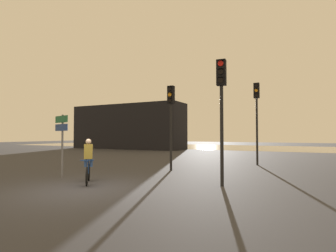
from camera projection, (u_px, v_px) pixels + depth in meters
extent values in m
plane|color=#333338|center=(84.00, 189.00, 8.46)|extent=(120.00, 120.00, 0.00)
cube|color=#9E937F|center=(251.00, 148.00, 36.59)|extent=(80.00, 16.00, 0.01)
cube|color=black|center=(128.00, 127.00, 34.02)|extent=(15.11, 4.00, 5.64)
cylinder|color=black|center=(171.00, 137.00, 13.04)|extent=(0.12, 0.12, 3.32)
cube|color=black|center=(171.00, 95.00, 13.12)|extent=(0.32, 0.25, 0.90)
cylinder|color=black|center=(170.00, 89.00, 13.01)|extent=(0.19, 0.03, 0.19)
cube|color=black|center=(170.00, 86.00, 13.00)|extent=(0.19, 0.12, 0.02)
cylinder|color=orange|center=(170.00, 95.00, 13.00)|extent=(0.19, 0.03, 0.19)
cube|color=black|center=(170.00, 92.00, 12.99)|extent=(0.19, 0.12, 0.02)
cylinder|color=black|center=(170.00, 100.00, 12.99)|extent=(0.19, 0.03, 0.19)
cube|color=black|center=(170.00, 98.00, 12.98)|extent=(0.19, 0.12, 0.02)
cylinder|color=black|center=(257.00, 131.00, 15.43)|extent=(0.12, 0.12, 3.95)
cube|color=black|center=(257.00, 91.00, 15.52)|extent=(0.32, 0.24, 0.90)
cylinder|color=black|center=(256.00, 85.00, 15.41)|extent=(0.19, 0.03, 0.19)
cube|color=black|center=(256.00, 83.00, 15.39)|extent=(0.19, 0.12, 0.02)
cylinder|color=orange|center=(256.00, 90.00, 15.40)|extent=(0.19, 0.03, 0.19)
cube|color=black|center=(256.00, 88.00, 15.38)|extent=(0.19, 0.12, 0.02)
cylinder|color=black|center=(256.00, 95.00, 15.39)|extent=(0.19, 0.03, 0.19)
cube|color=black|center=(256.00, 93.00, 15.37)|extent=(0.19, 0.12, 0.02)
cylinder|color=black|center=(222.00, 135.00, 9.04)|extent=(0.12, 0.12, 3.49)
cube|color=black|center=(221.00, 73.00, 9.12)|extent=(0.34, 0.27, 0.90)
cylinder|color=red|center=(221.00, 63.00, 9.01)|extent=(0.19, 0.05, 0.19)
cube|color=black|center=(220.00, 60.00, 8.99)|extent=(0.20, 0.14, 0.02)
cylinder|color=black|center=(221.00, 72.00, 9.00)|extent=(0.19, 0.05, 0.19)
cube|color=black|center=(220.00, 68.00, 8.98)|extent=(0.20, 0.14, 0.02)
cylinder|color=black|center=(221.00, 80.00, 8.99)|extent=(0.19, 0.05, 0.19)
cube|color=black|center=(221.00, 77.00, 8.97)|extent=(0.20, 0.14, 0.02)
cylinder|color=slate|center=(62.00, 146.00, 10.76)|extent=(0.08, 0.08, 2.60)
cube|color=#116038|center=(61.00, 119.00, 10.76)|extent=(1.06, 0.35, 0.28)
cube|color=navy|center=(61.00, 127.00, 10.74)|extent=(1.06, 0.35, 0.28)
cylinder|color=black|center=(87.00, 176.00, 9.03)|extent=(0.45, 0.53, 0.66)
cylinder|color=black|center=(89.00, 172.00, 10.05)|extent=(0.45, 0.53, 0.66)
cylinder|color=navy|center=(88.00, 160.00, 9.55)|extent=(0.57, 0.67, 0.04)
cylinder|color=navy|center=(88.00, 166.00, 9.69)|extent=(0.04, 0.04, 0.55)
cylinder|color=navy|center=(87.00, 160.00, 9.09)|extent=(0.37, 0.32, 0.03)
cylinder|color=navy|center=(86.00, 159.00, 9.68)|extent=(0.11, 0.11, 0.60)
cylinder|color=navy|center=(91.00, 159.00, 9.72)|extent=(0.11, 0.11, 0.60)
cube|color=olive|center=(88.00, 152.00, 9.66)|extent=(0.36, 0.35, 0.54)
sphere|color=beige|center=(88.00, 142.00, 9.65)|extent=(0.20, 0.20, 0.20)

